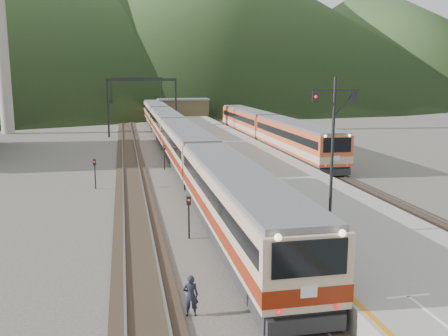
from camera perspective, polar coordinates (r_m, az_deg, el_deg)
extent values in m
plane|color=#47423D|center=(18.23, 8.00, -17.13)|extent=(400.00, 400.00, 0.00)
cube|color=black|center=(56.08, -5.66, 1.94)|extent=(2.60, 200.00, 0.12)
cube|color=slate|center=(56.00, -6.39, 2.02)|extent=(0.10, 200.00, 0.14)
cube|color=slate|center=(56.14, -4.93, 2.07)|extent=(0.10, 200.00, 0.14)
cube|color=black|center=(55.80, -10.77, 1.76)|extent=(2.60, 200.00, 0.12)
cube|color=slate|center=(55.79, -11.52, 1.84)|extent=(0.10, 200.00, 0.14)
cube|color=slate|center=(55.80, -10.04, 1.89)|extent=(0.10, 200.00, 0.14)
cube|color=black|center=(58.35, 5.65, 2.28)|extent=(2.60, 200.00, 0.12)
cube|color=slate|center=(58.13, 4.98, 2.36)|extent=(0.10, 200.00, 0.14)
cube|color=slate|center=(58.55, 6.33, 2.39)|extent=(0.10, 200.00, 0.14)
cube|color=gray|center=(54.90, 0.37, 2.27)|extent=(8.00, 100.00, 1.00)
cube|color=black|center=(70.34, -13.12, 6.70)|extent=(0.25, 0.25, 8.00)
cube|color=black|center=(70.69, -5.52, 6.94)|extent=(0.25, 0.25, 8.00)
cube|color=black|center=(70.22, -9.40, 9.93)|extent=(9.30, 0.22, 0.35)
cube|color=black|center=(95.29, -12.74, 7.67)|extent=(0.25, 0.25, 8.00)
cube|color=black|center=(95.55, -7.11, 7.85)|extent=(0.25, 0.25, 8.00)
cube|color=black|center=(95.21, -10.00, 10.05)|extent=(9.30, 0.22, 0.35)
cylinder|color=#9E998E|center=(79.17, -24.23, 14.44)|extent=(1.80, 1.80, 30.00)
cube|color=brown|center=(94.03, -4.67, 6.88)|extent=(9.00, 4.00, 2.80)
cube|color=slate|center=(93.94, -4.68, 7.82)|extent=(9.40, 4.40, 0.30)
cone|color=#2D4922|center=(209.15, -21.74, 15.79)|extent=(180.00, 180.00, 60.00)
cone|color=#2D4922|center=(249.43, -3.34, 17.27)|extent=(220.00, 220.00, 75.00)
cone|color=#2D4922|center=(253.63, 16.15, 13.94)|extent=(160.00, 160.00, 50.00)
cube|color=tan|center=(25.56, 1.45, -3.83)|extent=(3.03, 20.41, 3.70)
cube|color=tan|center=(45.82, -4.40, 2.58)|extent=(3.03, 20.41, 3.70)
cube|color=tan|center=(66.48, -6.65, 5.03)|extent=(3.03, 20.41, 3.70)
cube|color=tan|center=(87.25, -7.84, 6.32)|extent=(3.03, 20.41, 3.70)
cube|color=#C25029|center=(50.87, 8.23, 3.23)|extent=(2.94, 19.74, 3.58)
cube|color=#C25029|center=(70.14, 2.66, 5.33)|extent=(2.94, 19.74, 3.58)
cylinder|color=black|center=(23.75, 12.26, 1.24)|extent=(0.14, 0.14, 7.37)
cube|color=black|center=(23.46, 12.56, 8.70)|extent=(2.18, 0.43, 0.07)
cube|color=black|center=(23.26, 10.36, 8.02)|extent=(0.28, 0.22, 0.50)
cube|color=black|center=(23.71, 14.65, 7.90)|extent=(0.28, 0.22, 0.50)
cylinder|color=black|center=(26.17, -4.04, -5.97)|extent=(0.10, 0.10, 2.00)
cube|color=black|center=(25.89, -4.07, -3.74)|extent=(0.22, 0.16, 0.45)
cylinder|color=black|center=(45.10, -6.83, 1.02)|extent=(0.10, 0.10, 2.00)
cube|color=black|center=(44.94, -6.86, 2.34)|extent=(0.25, 0.21, 0.45)
cylinder|color=black|center=(38.54, -14.52, -0.89)|extent=(0.10, 0.10, 2.00)
cube|color=black|center=(38.35, -14.59, 0.65)|extent=(0.22, 0.17, 0.45)
imported|color=black|center=(18.25, -3.84, -14.33)|extent=(0.59, 0.42, 1.53)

